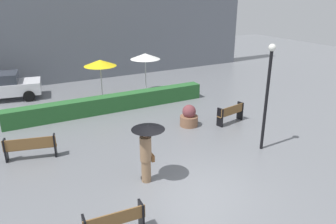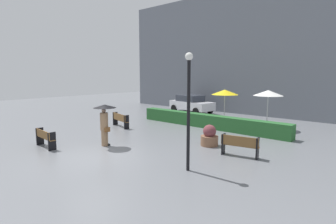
{
  "view_description": "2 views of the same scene",
  "coord_description": "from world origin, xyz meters",
  "px_view_note": "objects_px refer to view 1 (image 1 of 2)",
  "views": [
    {
      "loc": [
        -4.96,
        -7.42,
        6.02
      ],
      "look_at": [
        1.13,
        3.92,
        1.23
      ],
      "focal_mm": 34.85,
      "sensor_mm": 36.0,
      "label": 1
    },
    {
      "loc": [
        9.82,
        -6.3,
        3.5
      ],
      "look_at": [
        0.66,
        3.96,
        1.55
      ],
      "focal_mm": 29.06,
      "sensor_mm": 36.0,
      "label": 2
    }
  ],
  "objects_px": {
    "bench_near_left": "(114,222)",
    "lamp_post": "(268,88)",
    "bench_far_right": "(231,113)",
    "parked_car": "(1,86)",
    "patio_umbrella_yellow": "(100,63)",
    "pedestrian_with_umbrella": "(147,144)",
    "patio_umbrella_white": "(145,56)",
    "bench_far_left": "(30,146)",
    "planter_pot": "(189,117)"
  },
  "relations": [
    {
      "from": "bench_far_left",
      "to": "lamp_post",
      "type": "xyz_separation_m",
      "value": [
        8.33,
        -3.48,
        2.04
      ]
    },
    {
      "from": "pedestrian_with_umbrella",
      "to": "planter_pot",
      "type": "xyz_separation_m",
      "value": [
        3.75,
        3.44,
        -0.93
      ]
    },
    {
      "from": "patio_umbrella_yellow",
      "to": "patio_umbrella_white",
      "type": "height_order",
      "value": "patio_umbrella_white"
    },
    {
      "from": "patio_umbrella_yellow",
      "to": "patio_umbrella_white",
      "type": "xyz_separation_m",
      "value": [
        2.92,
        0.29,
        0.07
      ]
    },
    {
      "from": "bench_near_left",
      "to": "lamp_post",
      "type": "xyz_separation_m",
      "value": [
        6.97,
        2.08,
        2.06
      ]
    },
    {
      "from": "bench_far_right",
      "to": "patio_umbrella_yellow",
      "type": "height_order",
      "value": "patio_umbrella_yellow"
    },
    {
      "from": "bench_far_right",
      "to": "planter_pot",
      "type": "xyz_separation_m",
      "value": [
        -1.95,
        0.67,
        -0.09
      ]
    },
    {
      "from": "bench_near_left",
      "to": "patio_umbrella_white",
      "type": "xyz_separation_m",
      "value": [
        6.11,
        11.43,
        1.78
      ]
    },
    {
      "from": "bench_far_left",
      "to": "bench_near_left",
      "type": "distance_m",
      "value": 5.73
    },
    {
      "from": "pedestrian_with_umbrella",
      "to": "lamp_post",
      "type": "relative_size",
      "value": 0.48
    },
    {
      "from": "bench_far_left",
      "to": "patio_umbrella_white",
      "type": "height_order",
      "value": "patio_umbrella_white"
    },
    {
      "from": "parked_car",
      "to": "bench_far_right",
      "type": "bearing_deg",
      "value": -44.2
    },
    {
      "from": "lamp_post",
      "to": "parked_car",
      "type": "bearing_deg",
      "value": 126.49
    },
    {
      "from": "bench_far_left",
      "to": "lamp_post",
      "type": "distance_m",
      "value": 9.25
    },
    {
      "from": "planter_pot",
      "to": "bench_far_left",
      "type": "bearing_deg",
      "value": 179.7
    },
    {
      "from": "bench_far_left",
      "to": "patio_umbrella_white",
      "type": "xyz_separation_m",
      "value": [
        7.47,
        5.86,
        1.76
      ]
    },
    {
      "from": "lamp_post",
      "to": "bench_far_left",
      "type": "bearing_deg",
      "value": 157.32
    },
    {
      "from": "pedestrian_with_umbrella",
      "to": "patio_umbrella_white",
      "type": "height_order",
      "value": "patio_umbrella_white"
    },
    {
      "from": "bench_far_left",
      "to": "parked_car",
      "type": "relative_size",
      "value": 0.43
    },
    {
      "from": "bench_far_right",
      "to": "patio_umbrella_white",
      "type": "relative_size",
      "value": 0.65
    },
    {
      "from": "bench_near_left",
      "to": "planter_pot",
      "type": "relative_size",
      "value": 1.56
    },
    {
      "from": "bench_far_right",
      "to": "parked_car",
      "type": "distance_m",
      "value": 13.27
    },
    {
      "from": "bench_far_left",
      "to": "parked_car",
      "type": "bearing_deg",
      "value": 93.77
    },
    {
      "from": "lamp_post",
      "to": "patio_umbrella_white",
      "type": "bearing_deg",
      "value": 95.28
    },
    {
      "from": "pedestrian_with_umbrella",
      "to": "patio_umbrella_yellow",
      "type": "relative_size",
      "value": 0.85
    },
    {
      "from": "bench_far_left",
      "to": "bench_near_left",
      "type": "bearing_deg",
      "value": -76.29
    },
    {
      "from": "pedestrian_with_umbrella",
      "to": "parked_car",
      "type": "xyz_separation_m",
      "value": [
        -3.81,
        12.02,
        -0.56
      ]
    },
    {
      "from": "bench_far_right",
      "to": "planter_pot",
      "type": "relative_size",
      "value": 1.55
    },
    {
      "from": "lamp_post",
      "to": "planter_pot",
      "type": "bearing_deg",
      "value": 111.14
    },
    {
      "from": "bench_near_left",
      "to": "parked_car",
      "type": "xyz_separation_m",
      "value": [
        -1.92,
        14.1,
        0.31
      ]
    },
    {
      "from": "bench_far_right",
      "to": "parked_car",
      "type": "bearing_deg",
      "value": 135.8
    },
    {
      "from": "patio_umbrella_yellow",
      "to": "pedestrian_with_umbrella",
      "type": "bearing_deg",
      "value": -98.14
    },
    {
      "from": "pedestrian_with_umbrella",
      "to": "patio_umbrella_yellow",
      "type": "bearing_deg",
      "value": 81.86
    },
    {
      "from": "lamp_post",
      "to": "patio_umbrella_yellow",
      "type": "relative_size",
      "value": 1.76
    },
    {
      "from": "pedestrian_with_umbrella",
      "to": "patio_umbrella_white",
      "type": "bearing_deg",
      "value": 65.71
    },
    {
      "from": "bench_far_right",
      "to": "parked_car",
      "type": "relative_size",
      "value": 0.36
    },
    {
      "from": "bench_far_right",
      "to": "pedestrian_with_umbrella",
      "type": "bearing_deg",
      "value": -154.1
    },
    {
      "from": "planter_pot",
      "to": "lamp_post",
      "type": "xyz_separation_m",
      "value": [
        1.33,
        -3.44,
        2.12
      ]
    },
    {
      "from": "patio_umbrella_white",
      "to": "parked_car",
      "type": "bearing_deg",
      "value": 161.56
    },
    {
      "from": "pedestrian_with_umbrella",
      "to": "planter_pot",
      "type": "relative_size",
      "value": 1.96
    },
    {
      "from": "planter_pot",
      "to": "patio_umbrella_yellow",
      "type": "bearing_deg",
      "value": 113.61
    },
    {
      "from": "patio_umbrella_yellow",
      "to": "bench_near_left",
      "type": "bearing_deg",
      "value": -105.98
    },
    {
      "from": "bench_far_right",
      "to": "patio_umbrella_white",
      "type": "height_order",
      "value": "patio_umbrella_white"
    },
    {
      "from": "patio_umbrella_yellow",
      "to": "bench_far_left",
      "type": "bearing_deg",
      "value": -129.2
    },
    {
      "from": "bench_far_left",
      "to": "patio_umbrella_yellow",
      "type": "distance_m",
      "value": 7.39
    },
    {
      "from": "bench_far_left",
      "to": "planter_pot",
      "type": "xyz_separation_m",
      "value": [
        7.0,
        -0.04,
        -0.08
      ]
    },
    {
      "from": "bench_far_right",
      "to": "lamp_post",
      "type": "xyz_separation_m",
      "value": [
        -0.62,
        -2.77,
        2.03
      ]
    },
    {
      "from": "bench_far_left",
      "to": "pedestrian_with_umbrella",
      "type": "distance_m",
      "value": 4.84
    },
    {
      "from": "lamp_post",
      "to": "patio_umbrella_yellow",
      "type": "distance_m",
      "value": 9.82
    },
    {
      "from": "bench_far_left",
      "to": "parked_car",
      "type": "distance_m",
      "value": 8.56
    }
  ]
}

